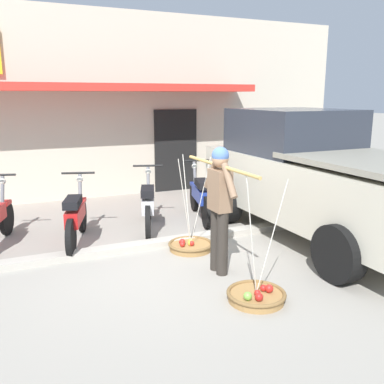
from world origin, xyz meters
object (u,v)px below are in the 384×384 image
at_px(motorcycle_second_in_row, 76,217).
at_px(motorcycle_third_in_row, 148,205).
at_px(parked_truck, 316,176).
at_px(fruit_vendor, 220,202).
at_px(fruit_basket_right_side, 256,295).
at_px(fruit_basket_left_side, 190,245).
at_px(motorcycle_end_of_row, 200,196).

height_order(motorcycle_second_in_row, motorcycle_third_in_row, same).
distance_m(motorcycle_second_in_row, parked_truck, 3.97).
bearing_deg(motorcycle_second_in_row, motorcycle_third_in_row, 11.26).
xyz_separation_m(fruit_vendor, fruit_basket_right_side, (0.01, -0.93, -0.91)).
bearing_deg(motorcycle_second_in_row, fruit_basket_right_side, -61.18).
bearing_deg(fruit_basket_right_side, parked_truck, 37.18).
xyz_separation_m(fruit_basket_left_side, motorcycle_third_in_row, (-0.26, 1.25, 0.38)).
relative_size(fruit_vendor, motorcycle_second_in_row, 1.05).
height_order(fruit_basket_left_side, motorcycle_end_of_row, fruit_basket_left_side).
height_order(fruit_basket_left_side, parked_truck, parked_truck).
height_order(fruit_basket_left_side, motorcycle_third_in_row, fruit_basket_left_side).
bearing_deg(motorcycle_end_of_row, fruit_basket_left_side, -120.10).
bearing_deg(fruit_vendor, motorcycle_end_of_row, 70.69).
height_order(motorcycle_end_of_row, parked_truck, parked_truck).
bearing_deg(fruit_vendor, fruit_basket_left_side, 90.72).
relative_size(fruit_basket_left_side, parked_truck, 0.31).
bearing_deg(fruit_basket_right_side, fruit_basket_left_side, 90.59).
distance_m(fruit_basket_left_side, motorcycle_end_of_row, 1.73).
bearing_deg(fruit_basket_right_side, motorcycle_second_in_row, 118.82).
height_order(fruit_basket_right_side, motorcycle_end_of_row, fruit_basket_right_side).
distance_m(fruit_vendor, motorcycle_third_in_row, 2.25).
distance_m(fruit_vendor, parked_truck, 2.29).
xyz_separation_m(motorcycle_end_of_row, parked_truck, (1.34, -1.67, 0.58)).
relative_size(fruit_basket_left_side, motorcycle_third_in_row, 0.83).
bearing_deg(fruit_vendor, parked_truck, 18.22).
xyz_separation_m(fruit_basket_right_side, parked_truck, (2.17, 1.64, 0.96)).
height_order(motorcycle_second_in_row, motorcycle_end_of_row, same).
relative_size(fruit_basket_right_side, motorcycle_second_in_row, 0.82).
bearing_deg(motorcycle_second_in_row, fruit_vendor, -50.91).
distance_m(fruit_basket_left_side, motorcycle_second_in_row, 1.88).
distance_m(fruit_basket_right_side, motorcycle_second_in_row, 3.27).
bearing_deg(fruit_vendor, motorcycle_second_in_row, 129.09).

